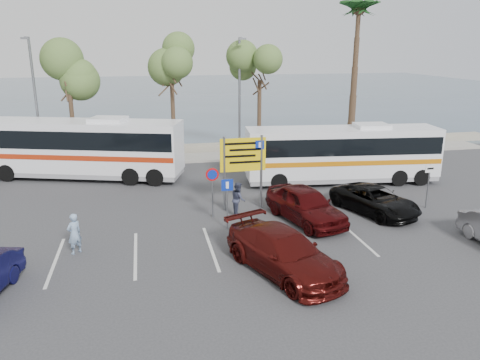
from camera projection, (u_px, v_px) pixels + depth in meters
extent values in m
plane|color=#343437|center=(236.00, 236.00, 19.57)|extent=(120.00, 120.00, 0.00)
cube|color=gray|center=(196.00, 158.00, 32.71)|extent=(44.00, 2.40, 0.15)
cube|color=gray|center=(193.00, 149.00, 34.52)|extent=(48.00, 0.80, 0.60)
plane|color=#3B515F|center=(163.00, 94.00, 75.96)|extent=(140.00, 140.00, 0.00)
cylinder|color=#382619|center=(73.00, 125.00, 30.41)|extent=(0.28, 0.28, 5.04)
cylinder|color=#382619|center=(173.00, 117.00, 31.61)|extent=(0.28, 0.28, 5.60)
cylinder|color=#382619|center=(259.00, 118.00, 32.85)|extent=(0.28, 0.28, 5.18)
cylinder|color=#382619|center=(354.00, 81.00, 33.55)|extent=(0.48, 0.48, 10.00)
cylinder|color=slate|center=(36.00, 103.00, 29.22)|extent=(0.16, 0.16, 8.00)
cylinder|color=slate|center=(27.00, 37.00, 27.70)|extent=(0.12, 0.90, 0.12)
cube|color=slate|center=(25.00, 38.00, 27.24)|extent=(0.45, 0.25, 0.12)
cylinder|color=slate|center=(239.00, 99.00, 31.78)|extent=(0.16, 0.16, 8.00)
cylinder|color=slate|center=(241.00, 38.00, 30.26)|extent=(0.12, 0.90, 0.12)
cube|color=slate|center=(242.00, 39.00, 29.80)|extent=(0.45, 0.25, 0.12)
cylinder|color=slate|center=(224.00, 174.00, 22.09)|extent=(0.12, 0.12, 3.60)
cylinder|color=slate|center=(261.00, 172.00, 22.45)|extent=(0.12, 0.12, 3.60)
cube|color=yellow|center=(243.00, 155.00, 22.02)|extent=(2.20, 0.06, 1.60)
cube|color=#0C2699|center=(260.00, 145.00, 22.01)|extent=(0.42, 0.01, 0.42)
cylinder|color=slate|center=(212.00, 194.00, 21.40)|extent=(0.07, 0.07, 2.20)
cylinder|color=#B20C0C|center=(212.00, 174.00, 21.11)|extent=(0.60, 0.03, 0.60)
cylinder|color=slate|center=(227.00, 205.00, 19.97)|extent=(0.07, 0.07, 2.20)
cube|color=#0C2699|center=(227.00, 185.00, 19.70)|extent=(0.50, 0.03, 0.50)
cylinder|color=slate|center=(428.00, 186.00, 22.60)|extent=(0.07, 0.07, 2.20)
cube|color=white|center=(430.00, 168.00, 22.33)|extent=(0.50, 0.03, 0.40)
cube|color=white|center=(81.00, 145.00, 27.47)|extent=(11.99, 6.00, 2.90)
cube|color=black|center=(80.00, 137.00, 27.33)|extent=(11.78, 5.96, 1.03)
cube|color=#A3270C|center=(82.00, 153.00, 27.60)|extent=(11.89, 5.99, 0.29)
cube|color=gray|center=(83.00, 169.00, 27.87)|extent=(11.87, 5.94, 0.54)
cube|color=white|center=(79.00, 119.00, 27.03)|extent=(2.35, 2.10, 0.24)
cube|color=white|center=(342.00, 151.00, 26.64)|extent=(11.07, 3.44, 2.68)
cube|color=black|center=(343.00, 143.00, 26.51)|extent=(10.86, 3.46, 0.95)
cube|color=#C16A0B|center=(342.00, 159.00, 26.76)|extent=(10.96, 3.46, 0.27)
cube|color=gray|center=(341.00, 174.00, 27.01)|extent=(10.96, 3.41, 0.50)
cube|color=white|center=(344.00, 126.00, 26.24)|extent=(1.96, 1.63, 0.22)
imported|color=#490E0C|center=(283.00, 252.00, 16.27)|extent=(3.82, 5.54, 1.49)
imported|color=#42090A|center=(305.00, 205.00, 20.96)|extent=(2.97, 4.97, 1.59)
imported|color=black|center=(375.00, 200.00, 22.09)|extent=(3.46, 4.96, 1.26)
imported|color=#839FBF|center=(74.00, 234.00, 17.72)|extent=(0.69, 0.67, 1.60)
imported|color=#35394F|center=(238.00, 199.00, 21.69)|extent=(0.61, 0.78, 1.61)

